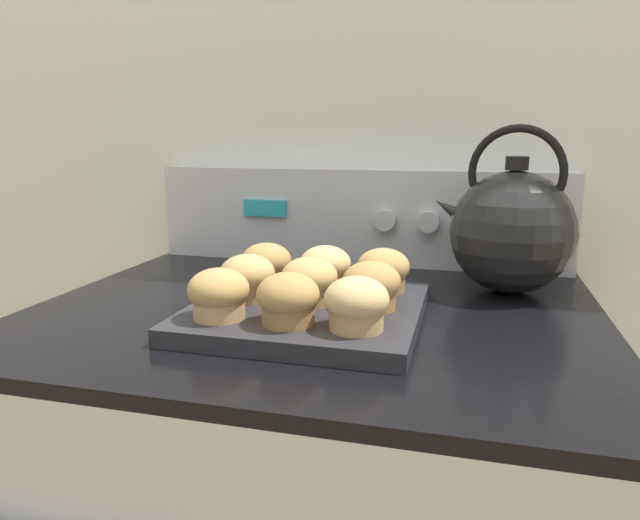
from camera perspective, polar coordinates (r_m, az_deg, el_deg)
wall_back at (r=1.11m, az=4.50°, el=16.68°), size 8.00×0.05×2.40m
control_panel at (r=1.07m, az=3.87°, el=4.37°), size 0.76×0.07×0.17m
muffin_pan at (r=0.74m, az=-1.26°, el=-5.17°), size 0.29×0.29×0.02m
muffin_r0_c0 at (r=0.69m, az=-10.10°, el=-3.39°), size 0.07×0.07×0.06m
muffin_r0_c1 at (r=0.66m, az=-3.21°, el=-3.95°), size 0.07×0.07×0.06m
muffin_r0_c2 at (r=0.64m, az=3.67°, el=-4.42°), size 0.07×0.07×0.06m
muffin_r1_c0 at (r=0.76m, az=-7.27°, el=-1.76°), size 0.07×0.07×0.06m
muffin_r1_c1 at (r=0.73m, az=-1.07°, el=-2.12°), size 0.07×0.07×0.06m
muffin_r1_c2 at (r=0.71m, az=5.17°, el=-2.59°), size 0.07×0.07×0.06m
muffin_r2_c0 at (r=0.83m, az=-5.40°, el=-0.42°), size 0.07×0.07×0.06m
muffin_r2_c1 at (r=0.81m, az=0.53°, el=-0.75°), size 0.07×0.07×0.06m
muffin_r2_c2 at (r=0.80m, az=6.34°, el=-1.05°), size 0.07×0.07×0.06m
tea_kettle at (r=0.90m, az=18.57°, el=2.90°), size 0.22×0.19×0.25m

